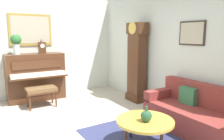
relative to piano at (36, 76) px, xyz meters
The scene contains 11 objects.
ground_plane 2.33m from the piano, ahead, with size 6.40×6.00×0.10m, color #B2A899.
wall_left 0.87m from the piano, 166.77° to the left, with size 0.13×4.90×2.80m.
wall_back 3.44m from the piano, 48.02° to the left, with size 5.30×0.13×2.80m.
piano is the anchor object (origin of this frame).
piano_bench 0.76m from the piano, ahead, with size 0.42×0.70×0.48m.
grandfather_clock 2.69m from the piano, 55.56° to the left, with size 0.52×0.34×2.03m.
couch 4.08m from the piano, 29.51° to the left, with size 1.90×0.80×0.84m.
coffee_table 3.57m from the piano, 13.83° to the left, with size 0.88×0.88×0.44m.
mantel_clock 0.81m from the piano, 89.27° to the left, with size 0.13×0.18×0.38m.
flower_vase 1.02m from the piano, 89.72° to the right, with size 0.26×0.26×0.58m.
green_jug 3.62m from the piano, 13.13° to the left, with size 0.17×0.17×0.24m.
Camera 1 is at (3.61, -1.29, 1.72)m, focal length 34.43 mm.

